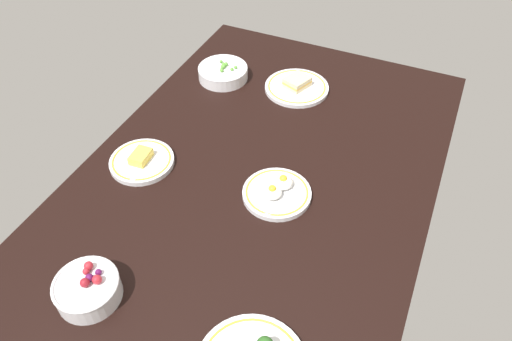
% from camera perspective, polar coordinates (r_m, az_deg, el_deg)
% --- Properties ---
extents(dining_table, '(1.44, 0.93, 0.04)m').
position_cam_1_polar(dining_table, '(1.34, 0.00, -1.21)').
color(dining_table, black).
rests_on(dining_table, ground).
extents(plate_eggs, '(0.18, 0.18, 0.05)m').
position_cam_1_polar(plate_eggs, '(1.27, 2.48, -2.53)').
color(plate_eggs, silver).
rests_on(plate_eggs, dining_table).
extents(plate_cheese, '(0.18, 0.18, 0.04)m').
position_cam_1_polar(plate_cheese, '(1.39, -13.24, 1.12)').
color(plate_cheese, silver).
rests_on(plate_cheese, dining_table).
extents(bowl_berries, '(0.14, 0.14, 0.07)m').
position_cam_1_polar(bowl_berries, '(1.13, -19.13, -12.95)').
color(bowl_berries, silver).
rests_on(bowl_berries, dining_table).
extents(plate_sandwich, '(0.21, 0.21, 0.04)m').
position_cam_1_polar(plate_sandwich, '(1.64, 4.80, 9.79)').
color(plate_sandwich, silver).
rests_on(plate_sandwich, dining_table).
extents(bowl_peas, '(0.17, 0.17, 0.05)m').
position_cam_1_polar(bowl_peas, '(1.68, -3.88, 11.42)').
color(bowl_peas, silver).
rests_on(bowl_peas, dining_table).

